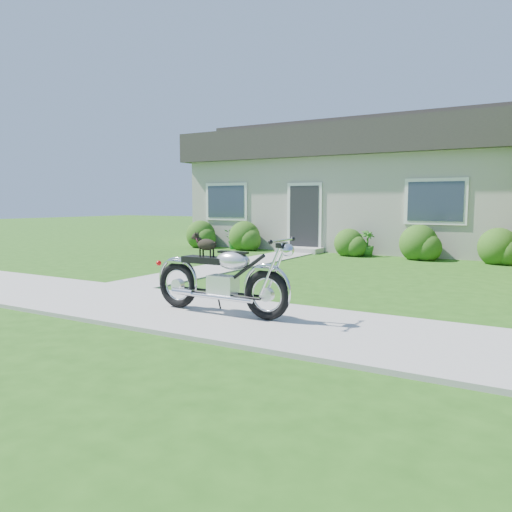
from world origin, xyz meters
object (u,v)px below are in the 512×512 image
(potted_plant_left, at_px, (233,239))
(potted_plant_right, at_px, (367,244))
(house, at_px, (379,186))
(motorcycle_with_dog, at_px, (223,278))

(potted_plant_left, relative_size, potted_plant_right, 0.87)
(potted_plant_left, bearing_deg, house, 41.20)
(house, xyz_separation_m, potted_plant_left, (-3.94, -3.44, -1.83))
(house, xyz_separation_m, motorcycle_with_dog, (1.41, -11.99, -1.62))
(motorcycle_with_dog, bearing_deg, potted_plant_right, 95.48)
(potted_plant_left, xyz_separation_m, potted_plant_right, (4.65, 0.00, 0.05))
(house, distance_m, potted_plant_right, 3.94)
(potted_plant_right, bearing_deg, potted_plant_left, 180.00)
(potted_plant_right, bearing_deg, house, 101.68)
(house, height_order, motorcycle_with_dog, house)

